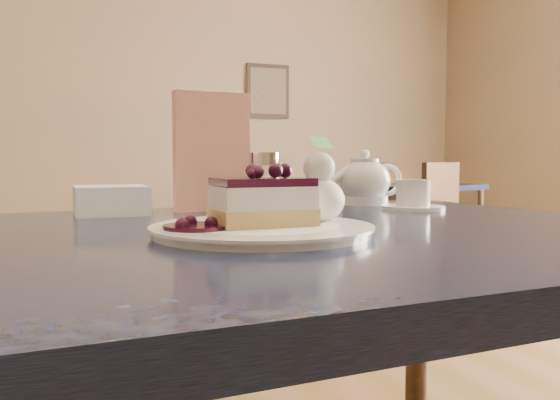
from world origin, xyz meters
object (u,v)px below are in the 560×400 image
object	(u,v)px
main_table	(249,288)
tea_set	(373,185)
cheesecake_slice	(262,202)
dessert_plate	(262,230)
bg_table_far_right	(410,268)

from	to	relation	value
main_table	tea_set	world-z (taller)	tea_set
main_table	tea_set	distance (m)	0.51
cheesecake_slice	tea_set	world-z (taller)	tea_set
main_table	cheesecake_slice	size ratio (longest dim) A/B	9.97
dessert_plate	cheesecake_slice	bearing A→B (deg)	0.00
cheesecake_slice	tea_set	size ratio (longest dim) A/B	0.48
tea_set	dessert_plate	bearing A→B (deg)	-134.51
main_table	bg_table_far_right	size ratio (longest dim) A/B	0.76
cheesecake_slice	dessert_plate	bearing A→B (deg)	176.11
main_table	bg_table_far_right	bearing A→B (deg)	49.76
cheesecake_slice	bg_table_far_right	bearing A→B (deg)	50.31
dessert_plate	bg_table_far_right	size ratio (longest dim) A/B	0.17
bg_table_far_right	main_table	bearing A→B (deg)	-148.77
main_table	bg_table_far_right	distance (m)	3.55
dessert_plate	cheesecake_slice	distance (m)	0.04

